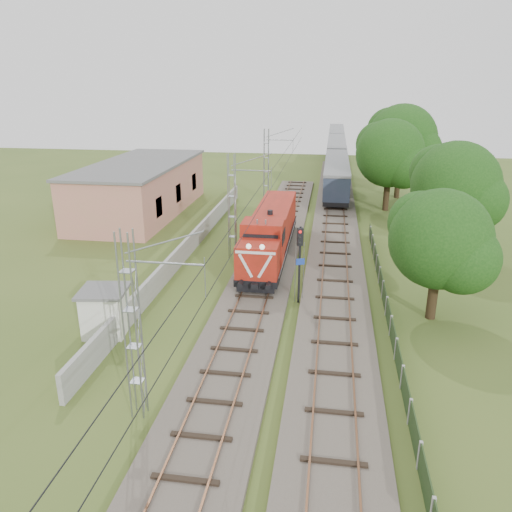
% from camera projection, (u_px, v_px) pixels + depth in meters
% --- Properties ---
extents(ground, '(140.00, 140.00, 0.00)m').
position_uv_depth(ground, '(244.00, 329.00, 27.86)').
color(ground, '#3F5620').
rests_on(ground, ground).
extents(track_main, '(4.20, 70.00, 0.45)m').
position_uv_depth(track_main, '(261.00, 279.00, 34.32)').
color(track_main, '#6B6054').
rests_on(track_main, ground).
extents(track_side, '(4.20, 80.00, 0.45)m').
position_uv_depth(track_side, '(335.00, 230.00, 45.73)').
color(track_side, '#6B6054').
rests_on(track_side, ground).
extents(catenary, '(3.31, 70.00, 8.00)m').
position_uv_depth(catenary, '(233.00, 206.00, 38.11)').
color(catenary, gray).
rests_on(catenary, ground).
extents(boundary_wall, '(0.25, 40.00, 1.50)m').
position_uv_depth(boundary_wall, '(190.00, 245.00, 39.71)').
color(boundary_wall, '#9E9E99').
rests_on(boundary_wall, ground).
extents(station_building, '(8.40, 20.40, 5.22)m').
position_uv_depth(station_building, '(141.00, 188.00, 51.46)').
color(station_building, tan).
rests_on(station_building, ground).
extents(fence, '(0.12, 32.00, 1.20)m').
position_uv_depth(fence, '(386.00, 306.00, 29.32)').
color(fence, black).
rests_on(fence, ground).
extents(locomotive, '(2.80, 15.97, 4.06)m').
position_uv_depth(locomotive, '(271.00, 232.00, 38.32)').
color(locomotive, black).
rests_on(locomotive, ground).
extents(coach_rake, '(2.85, 63.61, 3.30)m').
position_uv_depth(coach_rake, '(336.00, 150.00, 80.87)').
color(coach_rake, black).
rests_on(coach_rake, ground).
extents(signal_post, '(0.52, 0.42, 4.94)m').
position_uv_depth(signal_post, '(300.00, 252.00, 30.01)').
color(signal_post, black).
rests_on(signal_post, ground).
extents(relay_hut, '(2.81, 2.81, 2.57)m').
position_uv_depth(relay_hut, '(105.00, 311.00, 27.11)').
color(relay_hut, silver).
rests_on(relay_hut, ground).
extents(tree_a, '(5.90, 5.62, 7.65)m').
position_uv_depth(tree_a, '(441.00, 240.00, 27.60)').
color(tree_a, '#372816').
rests_on(tree_a, ground).
extents(tree_b, '(6.91, 6.58, 8.96)m').
position_uv_depth(tree_b, '(456.00, 186.00, 37.61)').
color(tree_b, '#372816').
rests_on(tree_b, ground).
extents(tree_c, '(7.34, 6.99, 9.51)m').
position_uv_depth(tree_c, '(391.00, 154.00, 51.25)').
color(tree_c, '#372816').
rests_on(tree_c, ground).
extents(tree_d, '(8.25, 7.86, 10.70)m').
position_uv_depth(tree_d, '(403.00, 140.00, 56.67)').
color(tree_d, '#372816').
rests_on(tree_d, ground).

